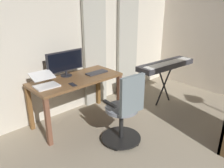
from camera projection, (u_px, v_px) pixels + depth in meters
back_room_partition at (77, 28)px, 3.82m from camera, size 4.87×0.10×2.84m
curtain_left_panel at (128, 34)px, 4.54m from camera, size 0.52×0.06×2.41m
curtain_right_panel at (95, 39)px, 4.00m from camera, size 0.48×0.06×2.41m
desk at (76, 84)px, 3.54m from camera, size 1.40×0.63×0.74m
office_chair at (125, 113)px, 3.05m from camera, size 0.56×0.56×1.02m
computer_monitor at (65, 62)px, 3.53m from camera, size 0.63×0.18×0.40m
computer_keyboard at (97, 73)px, 3.71m from camera, size 0.36×0.14×0.02m
laptop at (45, 82)px, 3.18m from camera, size 0.33×0.37×0.17m
cell_phone_by_monitor at (73, 85)px, 3.24m from camera, size 0.08×0.15×0.01m
piano_keyboard at (166, 66)px, 4.12m from camera, size 1.23×0.41×0.81m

